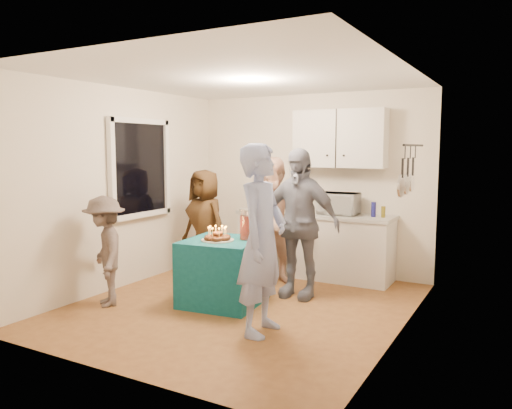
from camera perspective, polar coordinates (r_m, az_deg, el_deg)
The scene contains 19 objects.
floor at distance 5.90m, azimuth -1.68°, elevation -11.51°, with size 4.00×4.00×0.00m, color brown.
ceiling at distance 5.66m, azimuth -1.77°, elevation 14.38°, with size 4.00×4.00×0.00m, color white.
back_wall at distance 7.42m, azimuth 6.19°, elevation 2.41°, with size 3.60×3.60×0.00m, color silver.
left_wall at distance 6.73m, azimuth -15.03°, elevation 1.81°, with size 4.00×4.00×0.00m, color silver.
right_wall at distance 4.97m, azimuth 16.43°, elevation 0.19°, with size 4.00×4.00×0.00m, color silver.
window_night at distance 6.91m, azimuth -13.18°, elevation 4.06°, with size 0.04×1.00×1.20m, color black.
counter at distance 7.18m, azimuth 6.65°, elevation -4.74°, with size 2.20×0.58×0.86m, color white.
countertop at distance 7.11m, azimuth 6.70°, elevation -1.14°, with size 2.24×0.62×0.05m, color beige.
upper_cabinet at distance 7.08m, azimuth 9.54°, elevation 7.43°, with size 1.30×0.30×0.80m, color white.
pot_rack at distance 5.65m, azimuth 17.29°, elevation 3.94°, with size 0.12×1.00×0.60m, color black.
microwave at distance 6.96m, azimuth 9.42°, elevation 0.10°, with size 0.54×0.37×0.30m, color white.
party_table at distance 5.90m, azimuth -3.77°, elevation -7.67°, with size 0.85×0.85×0.76m, color #0E525F.
donut_cake at distance 5.75m, azimuth -4.44°, elevation -3.27°, with size 0.38×0.38×0.18m, color #381C0C, non-canonical shape.
punch_jar at distance 5.82m, azimuth -0.78°, elevation -2.33°, with size 0.22×0.22×0.34m, color red.
man_birthday at distance 4.87m, azimuth 0.70°, elevation -4.03°, with size 0.68×0.45×1.87m, color #96A5DA.
woman_back_left at distance 7.04m, azimuth -5.88°, elevation -2.22°, with size 0.75×0.49×1.52m, color brown.
woman_back_center at distance 6.69m, azimuth 2.18°, elevation -1.87°, with size 0.83×0.64×1.70m, color tan.
woman_back_right at distance 6.09m, azimuth 4.83°, elevation -2.13°, with size 1.07×0.45×1.82m, color black.
child_near_left at distance 6.03m, azimuth -16.88°, elevation -5.11°, with size 0.83×0.48×1.28m, color #4D403D.
Camera 1 is at (2.86, -4.82, 1.82)m, focal length 35.00 mm.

